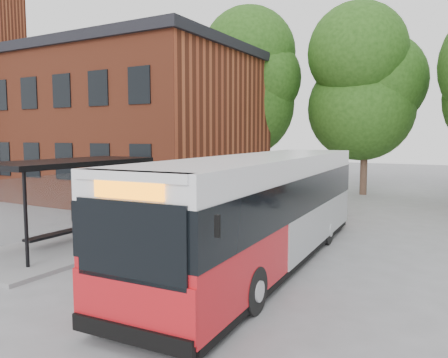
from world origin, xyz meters
The scene contains 6 objects.
ground centered at (0.00, 0.00, 0.00)m, with size 100.00×100.00×0.00m, color slate.
station_building centered at (-13.00, 9.00, 4.25)m, with size 18.40×10.40×8.50m, color brown, non-canonical shape.
bus_shelter centered at (-4.50, -1.00, 1.45)m, with size 3.60×7.00×2.90m, color black, non-canonical shape.
tree_0 centered at (-6.00, 16.00, 5.50)m, with size 7.92×7.92×11.00m, color #1F4512, non-canonical shape.
tree_1 centered at (1.00, 17.00, 5.20)m, with size 7.92×7.92×10.40m, color #1F4512, non-canonical shape.
city_bus centered at (1.62, 0.47, 1.54)m, with size 2.58×12.11×3.08m, color red, non-canonical shape.
Camera 1 is at (6.63, -10.77, 3.64)m, focal length 35.00 mm.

